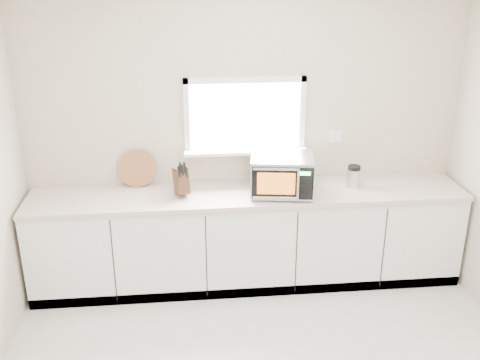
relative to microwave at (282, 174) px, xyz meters
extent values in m
cube|color=#B6AB90|center=(-0.29, 0.37, 0.25)|extent=(4.00, 0.02, 2.70)
cube|color=white|center=(-0.29, 0.36, 0.45)|extent=(1.00, 0.02, 0.60)
cube|color=white|center=(-0.29, 0.29, 0.13)|extent=(1.12, 0.16, 0.03)
cube|color=white|center=(-0.29, 0.34, 0.77)|extent=(1.10, 0.04, 0.05)
cube|color=white|center=(-0.29, 0.34, 0.12)|extent=(1.10, 0.04, 0.05)
cube|color=white|center=(-0.82, 0.34, 0.45)|extent=(0.05, 0.04, 0.70)
cube|color=white|center=(0.23, 0.34, 0.45)|extent=(0.05, 0.04, 0.70)
cube|color=white|center=(0.56, 0.36, 0.22)|extent=(0.12, 0.01, 0.12)
cube|color=white|center=(-0.29, 0.07, -0.66)|extent=(3.92, 0.60, 0.88)
cube|color=beige|center=(-0.29, 0.06, -0.20)|extent=(3.92, 0.64, 0.04)
cylinder|color=black|center=(-0.25, -0.12, -0.18)|extent=(0.03, 0.03, 0.02)
cylinder|color=black|center=(-0.20, 0.20, -0.18)|extent=(0.03, 0.03, 0.02)
cylinder|color=black|center=(0.20, -0.19, -0.18)|extent=(0.03, 0.03, 0.02)
cylinder|color=black|center=(0.25, 0.13, -0.18)|extent=(0.03, 0.03, 0.02)
cube|color=#B5B8BC|center=(0.00, 0.01, 0.00)|extent=(0.60, 0.49, 0.33)
cube|color=black|center=(-0.03, -0.20, 0.00)|extent=(0.52, 0.09, 0.29)
cube|color=orange|center=(-0.09, -0.20, 0.00)|extent=(0.32, 0.05, 0.20)
cylinder|color=silver|center=(0.09, -0.25, 0.00)|extent=(0.02, 0.02, 0.25)
cube|color=black|center=(0.15, -0.24, 0.00)|extent=(0.13, 0.03, 0.28)
cube|color=#19FF33|center=(0.15, -0.24, 0.09)|extent=(0.09, 0.02, 0.03)
cube|color=silver|center=(0.00, 0.01, 0.16)|extent=(0.60, 0.49, 0.01)
cube|color=#492F1A|center=(-0.89, 0.06, -0.05)|extent=(0.16, 0.24, 0.27)
cube|color=black|center=(-0.90, 0.00, 0.06)|extent=(0.03, 0.05, 0.10)
cube|color=black|center=(-0.87, 0.01, 0.07)|extent=(0.03, 0.05, 0.10)
cube|color=black|center=(-0.84, 0.02, 0.05)|extent=(0.03, 0.05, 0.10)
cube|color=black|center=(-0.89, 0.01, 0.09)|extent=(0.03, 0.05, 0.10)
cube|color=black|center=(-0.85, 0.02, 0.09)|extent=(0.03, 0.05, 0.10)
cylinder|color=olive|center=(-1.29, 0.31, -0.01)|extent=(0.34, 0.08, 0.34)
cylinder|color=#B5B8BC|center=(0.68, 0.09, -0.10)|extent=(0.15, 0.15, 0.17)
cylinder|color=black|center=(0.68, 0.09, 0.00)|extent=(0.14, 0.14, 0.04)
camera|label=1|loc=(-0.84, -4.54, 1.79)|focal=42.00mm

